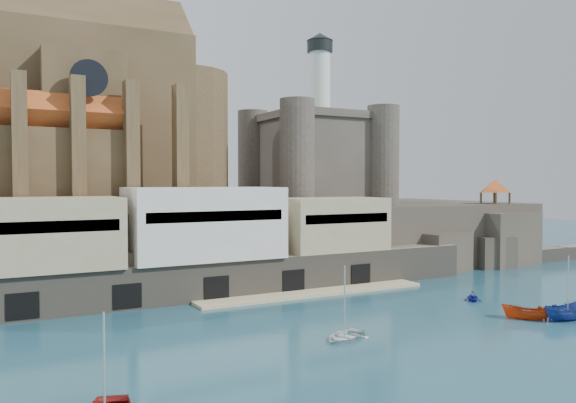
{
  "coord_description": "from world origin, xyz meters",
  "views": [
    {
      "loc": [
        -32.69,
        -40.33,
        13.65
      ],
      "look_at": [
        5.91,
        32.0,
        10.78
      ],
      "focal_mm": 35.0,
      "sensor_mm": 36.0,
      "label": 1
    }
  ],
  "objects_px": {
    "church": "(59,120)",
    "boat_2": "(568,320)",
    "castle_keep": "(316,154)",
    "pavilion": "(495,187)"
  },
  "relations": [
    {
      "from": "church",
      "to": "boat_2",
      "type": "distance_m",
      "value": 66.42
    },
    {
      "from": "castle_keep",
      "to": "pavilion",
      "type": "distance_m",
      "value": 30.5
    },
    {
      "from": "church",
      "to": "castle_keep",
      "type": "bearing_deg",
      "value": -1.11
    },
    {
      "from": "church",
      "to": "pavilion",
      "type": "height_order",
      "value": "church"
    },
    {
      "from": "church",
      "to": "boat_2",
      "type": "bearing_deg",
      "value": -48.28
    },
    {
      "from": "pavilion",
      "to": "boat_2",
      "type": "xyz_separation_m",
      "value": [
        -24.46,
        -30.89,
        -12.73
      ]
    },
    {
      "from": "church",
      "to": "boat_2",
      "type": "xyz_separation_m",
      "value": [
        41.67,
        -46.74,
        -22.13
      ]
    },
    {
      "from": "castle_keep",
      "to": "pavilion",
      "type": "relative_size",
      "value": 4.58
    },
    {
      "from": "pavilion",
      "to": "boat_2",
      "type": "relative_size",
      "value": 1.15
    },
    {
      "from": "pavilion",
      "to": "castle_keep",
      "type": "bearing_deg",
      "value": 149.82
    }
  ]
}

